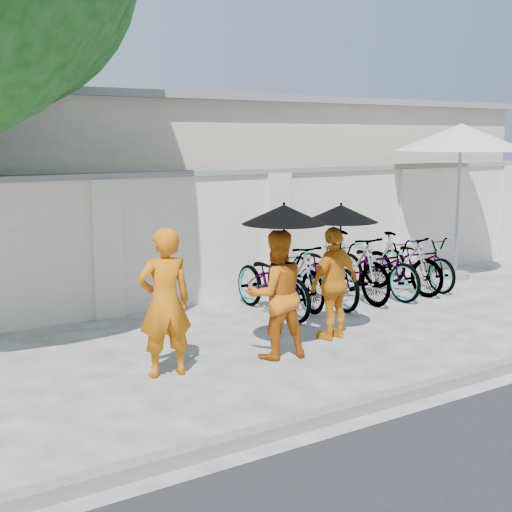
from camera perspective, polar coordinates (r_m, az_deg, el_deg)
ground at (r=8.48m, az=2.73°, el=-8.25°), size 80.00×80.00×0.00m
kerb at (r=7.25m, az=10.91°, el=-11.06°), size 40.00×0.16×0.12m
compound_wall at (r=11.41m, az=-2.77°, el=1.50°), size 20.00×0.30×2.00m
building_behind at (r=15.14m, az=-7.01°, el=5.69°), size 14.00×6.00×3.20m
monk_left at (r=7.77m, az=-7.32°, el=-3.72°), size 0.65×0.48×1.64m
monk_center at (r=8.37m, az=1.61°, el=-3.08°), size 0.85×0.72×1.53m
parasol_center at (r=8.18m, az=2.25°, el=3.35°), size 0.98×0.98×0.96m
monk_right at (r=9.21m, az=6.28°, el=-2.17°), size 0.91×0.51×1.46m
parasol_right at (r=9.03m, az=6.81°, el=3.41°), size 0.94×0.94×0.92m
patio_umbrella at (r=13.50m, az=16.07°, el=8.98°), size 2.78×2.78×2.83m
bike_0 at (r=10.47m, az=1.36°, el=-2.01°), size 0.70×1.91×0.99m
bike_1 at (r=10.91m, az=3.11°, el=-1.45°), size 0.67×1.76×1.03m
bike_2 at (r=11.19m, az=5.45°, el=-1.22°), size 0.91×2.02×1.03m
bike_3 at (r=11.46m, az=7.76°, el=-0.83°), size 0.61×1.85×1.10m
bike_4 at (r=11.83m, az=9.62°, el=-0.83°), size 0.77×1.91×0.99m
bike_5 at (r=12.16m, az=11.58°, el=-0.55°), size 0.67×1.72×1.01m
bike_6 at (r=12.64m, az=12.81°, el=-0.40°), size 0.69×1.80×0.93m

